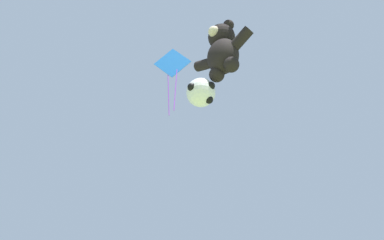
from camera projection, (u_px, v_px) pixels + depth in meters
teddy_bear_kite at (222, 50)px, 13.05m from camera, size 2.23×0.98×2.27m
soccer_ball_kite at (201, 92)px, 12.55m from camera, size 0.95×0.95×0.88m
diamond_kite at (172, 67)px, 16.37m from camera, size 1.17×0.92×3.37m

